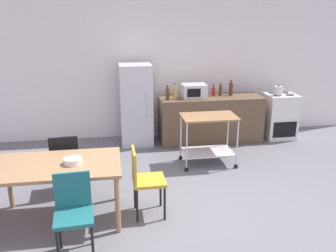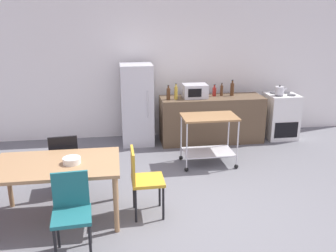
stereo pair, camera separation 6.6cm
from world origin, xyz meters
The scene contains 18 objects.
ground_plane centered at (0.00, 0.00, 0.00)m, with size 12.00×12.00×0.00m, color slate.
back_wall centered at (0.00, 3.20, 1.45)m, with size 8.40×0.12×2.90m, color white.
kitchen_counter centered at (0.90, 2.60, 0.45)m, with size 2.00×0.64×0.90m, color brown.
dining_table centered at (-1.68, 0.09, 0.67)m, with size 1.50×0.90×0.75m.
chair_teal centered at (-1.45, -0.61, 0.52)m, with size 0.43×0.43×0.89m.
chair_mustard centered at (-0.66, 0.04, 0.52)m, with size 0.41×0.41×0.89m.
chair_black centered at (-1.68, 0.77, 0.52)m, with size 0.43×0.43×0.89m.
stove_oven centered at (2.35, 2.62, 0.45)m, with size 0.60×0.61×0.92m.
refrigerator centered at (-0.55, 2.70, 0.78)m, with size 0.60×0.63×1.55m.
kitchen_cart centered at (0.56, 1.48, 0.57)m, with size 0.91×0.57×0.85m.
bottle_wine centered at (0.03, 2.51, 1.01)m, with size 0.07×0.07×0.27m.
bottle_soy_sauce centered at (0.17, 2.51, 1.03)m, with size 0.06×0.06×0.30m.
microwave centered at (0.56, 2.59, 1.03)m, with size 0.46×0.35×0.26m.
bottle_sesame_oil centered at (0.96, 2.68, 0.99)m, with size 0.07×0.07×0.23m.
bottle_hot_sauce centered at (1.11, 2.68, 1.01)m, with size 0.06×0.06×0.25m.
bottle_sparkling_water centered at (1.32, 2.67, 1.03)m, with size 0.07×0.07×0.31m.
fruit_bowl centered at (-1.49, 0.06, 0.79)m, with size 0.21×0.21×0.07m, color white.
kettle centered at (2.23, 2.52, 1.00)m, with size 0.24×0.17×0.19m.
Camera 1 is at (-1.00, -4.05, 2.49)m, focal length 38.79 mm.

